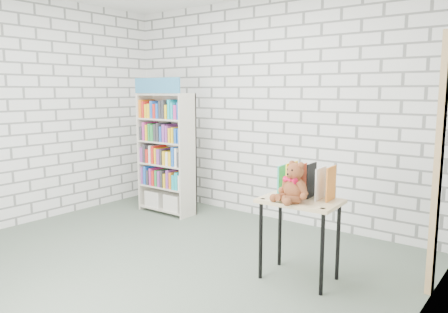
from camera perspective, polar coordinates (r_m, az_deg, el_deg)
The scene contains 7 objects.
ground at distance 4.36m, azimuth -8.84°, elevation -13.64°, with size 4.50×4.50×0.00m, color #4E5B4D.
room_shell at distance 4.05m, azimuth -9.43°, elevation 10.47°, with size 4.52×4.02×2.81m.
bookshelf at distance 5.90m, azimuth -7.52°, elevation 0.54°, with size 0.81×0.31×1.81m.
display_table at distance 3.85m, azimuth 9.90°, elevation -6.98°, with size 0.69×0.49×0.72m.
table_books at distance 3.89m, azimuth 10.67°, elevation -3.20°, with size 0.48×0.23×0.28m.
teddy_bear at distance 3.71m, azimuth 9.05°, elevation -3.76°, with size 0.31×0.31×0.34m.
door_trim at distance 3.84m, azimuth 26.19°, elevation -1.20°, with size 0.05×0.12×2.10m, color tan.
Camera 1 is at (2.94, -2.77, 1.64)m, focal length 35.00 mm.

